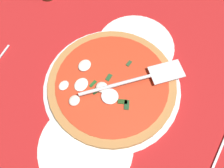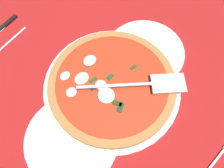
{
  "view_description": "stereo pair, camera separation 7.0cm",
  "coord_description": "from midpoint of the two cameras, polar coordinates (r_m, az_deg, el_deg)",
  "views": [
    {
      "loc": [
        28.04,
        20.75,
        64.99
      ],
      "look_at": [
        2.12,
        4.39,
        2.04
      ],
      "focal_mm": 38.22,
      "sensor_mm": 36.0,
      "label": 1
    },
    {
      "loc": [
        23.66,
        26.2,
        64.99
      ],
      "look_at": [
        2.12,
        4.39,
        2.04
      ],
      "focal_mm": 38.22,
      "sensor_mm": 36.0,
      "label": 2
    }
  ],
  "objects": [
    {
      "name": "pizza_server",
      "position": [
        0.68,
        9.34,
        -0.39
      ],
      "size": [
        25.5,
        23.03,
        1.0
      ],
      "rotation": [
        0.0,
        0.0,
        2.42
      ],
      "color": "silver",
      "rests_on": "pizza"
    },
    {
      "name": "pizza_pan",
      "position": [
        0.71,
        2.79,
        -0.81
      ],
      "size": [
        40.84,
        40.84,
        0.94
      ],
      "primitive_type": "cylinder",
      "color": "silver",
      "rests_on": "ground_plane"
    },
    {
      "name": "ground_plane",
      "position": [
        0.74,
        1.47,
        2.1
      ],
      "size": [
        104.83,
        104.83,
        0.8
      ],
      "primitive_type": "cube",
      "color": "#AB1B1D"
    },
    {
      "name": "place_setting_near",
      "position": [
        0.87,
        -22.84,
        9.71
      ],
      "size": [
        20.58,
        16.38,
        1.4
      ],
      "rotation": [
        0.0,
        0.0,
        0.16
      ],
      "color": "white",
      "rests_on": "ground_plane"
    },
    {
      "name": "dinner_plate_left",
      "position": [
        0.78,
        10.5,
        7.38
      ],
      "size": [
        25.14,
        25.14,
        1.0
      ],
      "primitive_type": "cylinder",
      "color": "white",
      "rests_on": "ground_plane"
    },
    {
      "name": "pizza",
      "position": [
        0.7,
        2.69,
        -0.28
      ],
      "size": [
        37.67,
        37.67,
        3.36
      ],
      "color": "#B37741",
      "rests_on": "pizza_pan"
    },
    {
      "name": "checker_pattern",
      "position": [
        0.74,
        1.47,
        2.27
      ],
      "size": [
        104.83,
        104.83,
        0.1
      ],
      "color": "silver",
      "rests_on": "ground_plane"
    },
    {
      "name": "dinner_plate_right",
      "position": [
        0.66,
        -6.61,
        -13.38
      ],
      "size": [
        25.44,
        25.44,
        1.0
      ],
      "primitive_type": "cylinder",
      "color": "white",
      "rests_on": "ground_plane"
    }
  ]
}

